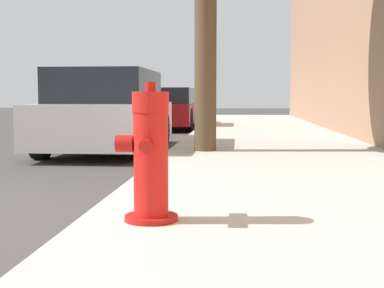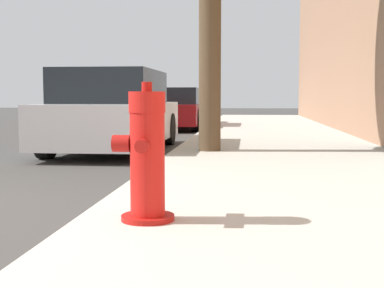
{
  "view_description": "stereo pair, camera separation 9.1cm",
  "coord_description": "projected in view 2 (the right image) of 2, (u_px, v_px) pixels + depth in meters",
  "views": [
    {
      "loc": [
        3.08,
        -3.79,
        0.96
      ],
      "look_at": [
        2.68,
        0.83,
        0.54
      ],
      "focal_mm": 50.0,
      "sensor_mm": 36.0,
      "label": 1
    },
    {
      "loc": [
        3.17,
        -3.78,
        0.96
      ],
      "look_at": [
        2.68,
        0.83,
        0.54
      ],
      "focal_mm": 50.0,
      "sensor_mm": 36.0,
      "label": 2
    }
  ],
  "objects": [
    {
      "name": "parked_car_near",
      "position": [
        114.0,
        113.0,
        9.3
      ],
      "size": [
        1.72,
        4.13,
        1.4
      ],
      "color": "#B7B7BC",
      "rests_on": "ground_plane"
    },
    {
      "name": "fire_hydrant",
      "position": [
        147.0,
        158.0,
        3.48
      ],
      "size": [
        0.4,
        0.42,
        0.91
      ],
      "color": "#A91511",
      "rests_on": "sidewalk_slab"
    },
    {
      "name": "parked_car_mid",
      "position": [
        173.0,
        109.0,
        15.54
      ],
      "size": [
        1.76,
        3.82,
        1.2
      ],
      "color": "maroon",
      "rests_on": "ground_plane"
    },
    {
      "name": "sidewalk_slab",
      "position": [
        319.0,
        222.0,
        3.77
      ],
      "size": [
        3.31,
        40.0,
        0.14
      ],
      "color": "beige",
      "rests_on": "ground_plane"
    }
  ]
}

